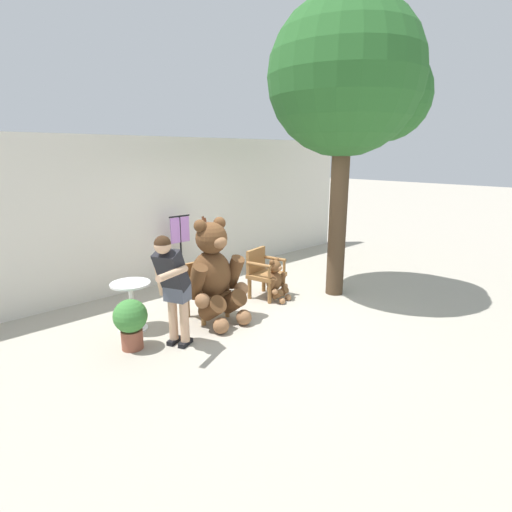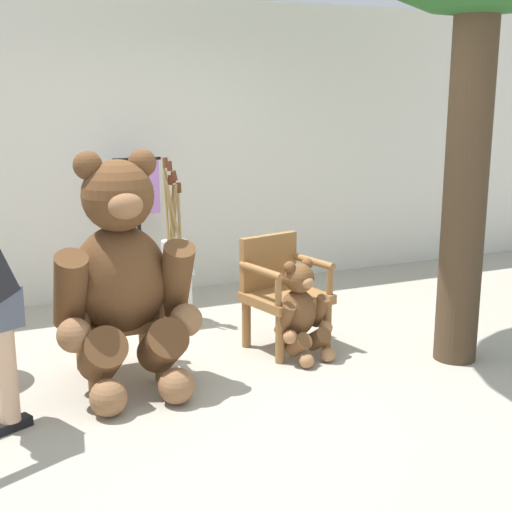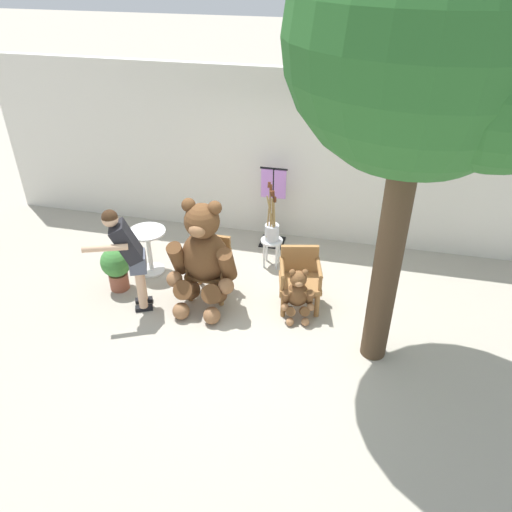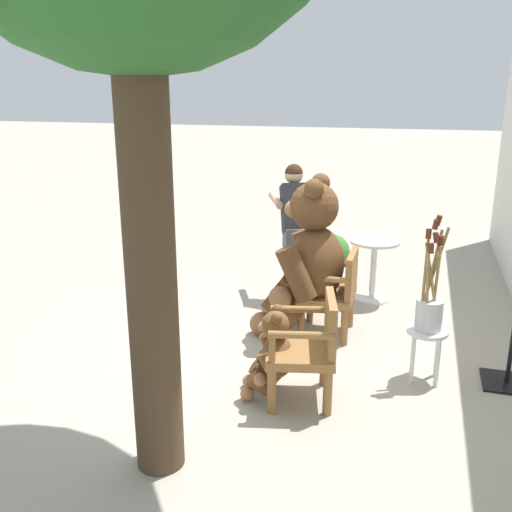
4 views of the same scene
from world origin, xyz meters
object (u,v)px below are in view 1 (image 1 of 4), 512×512
at_px(person_visitor, 172,282).
at_px(potted_plant, 131,320).
at_px(teddy_bear_small, 276,280).
at_px(round_side_table, 132,301).
at_px(teddy_bear_large, 214,272).
at_px(brush_bucket, 207,256).
at_px(clothing_display_stand, 181,249).
at_px(wooden_chair_right, 264,272).
at_px(patio_tree, 352,82).
at_px(wooden_chair_left, 204,288).
at_px(white_stool, 208,273).

height_order(person_visitor, potted_plant, person_visitor).
height_order(teddy_bear_small, round_side_table, teddy_bear_small).
relative_size(teddy_bear_large, person_visitor, 1.03).
distance_m(person_visitor, brush_bucket, 2.21).
distance_m(teddy_bear_small, potted_plant, 2.66).
bearing_deg(brush_bucket, person_visitor, -137.68).
relative_size(teddy_bear_small, round_side_table, 1.04).
relative_size(potted_plant, clothing_display_stand, 0.50).
bearing_deg(potted_plant, brush_bucket, 28.54).
bearing_deg(teddy_bear_small, wooden_chair_right, 94.63).
distance_m(wooden_chair_right, patio_tree, 3.47).
bearing_deg(teddy_bear_small, potted_plant, 178.94).
relative_size(round_side_table, clothing_display_stand, 0.53).
distance_m(wooden_chair_left, teddy_bear_large, 0.41).
relative_size(wooden_chair_right, person_visitor, 0.56).
bearing_deg(clothing_display_stand, brush_bucket, -80.09).
distance_m(wooden_chair_left, brush_bucket, 1.16).
relative_size(wooden_chair_left, white_stool, 1.87).
bearing_deg(patio_tree, wooden_chair_left, 161.34).
height_order(person_visitor, round_side_table, person_visitor).
bearing_deg(wooden_chair_right, clothing_display_stand, 113.93).
bearing_deg(wooden_chair_left, clothing_display_stand, 69.21).
relative_size(wooden_chair_right, clothing_display_stand, 0.63).
height_order(person_visitor, white_stool, person_visitor).
distance_m(wooden_chair_left, white_stool, 1.15).
height_order(wooden_chair_left, brush_bucket, brush_bucket).
bearing_deg(wooden_chair_left, patio_tree, -18.66).
distance_m(potted_plant, clothing_display_stand, 2.67).
relative_size(person_visitor, brush_bucket, 1.61).
bearing_deg(teddy_bear_small, white_stool, 117.04).
height_order(teddy_bear_large, white_stool, teddy_bear_large).
bearing_deg(potted_plant, clothing_display_stand, 42.79).
height_order(teddy_bear_large, patio_tree, patio_tree).
xyz_separation_m(round_side_table, patio_tree, (3.54, -1.13, 3.17)).
height_order(wooden_chair_right, patio_tree, patio_tree).
height_order(brush_bucket, round_side_table, brush_bucket).
xyz_separation_m(wooden_chair_left, teddy_bear_small, (1.31, -0.28, -0.10)).
bearing_deg(brush_bucket, teddy_bear_large, -121.65).
height_order(round_side_table, clothing_display_stand, clothing_display_stand).
height_order(brush_bucket, clothing_display_stand, brush_bucket).
bearing_deg(white_stool, teddy_bear_small, -62.96).
height_order(person_visitor, patio_tree, patio_tree).
bearing_deg(teddy_bear_small, brush_bucket, 117.16).
bearing_deg(teddy_bear_small, round_side_table, 166.39).
bearing_deg(teddy_bear_large, white_stool, 58.33).
bearing_deg(wooden_chair_left, brush_bucket, 51.28).
bearing_deg(clothing_display_stand, potted_plant, -137.21).
distance_m(wooden_chair_left, clothing_display_stand, 1.70).
bearing_deg(patio_tree, teddy_bear_small, 154.43).
height_order(white_stool, round_side_table, round_side_table).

